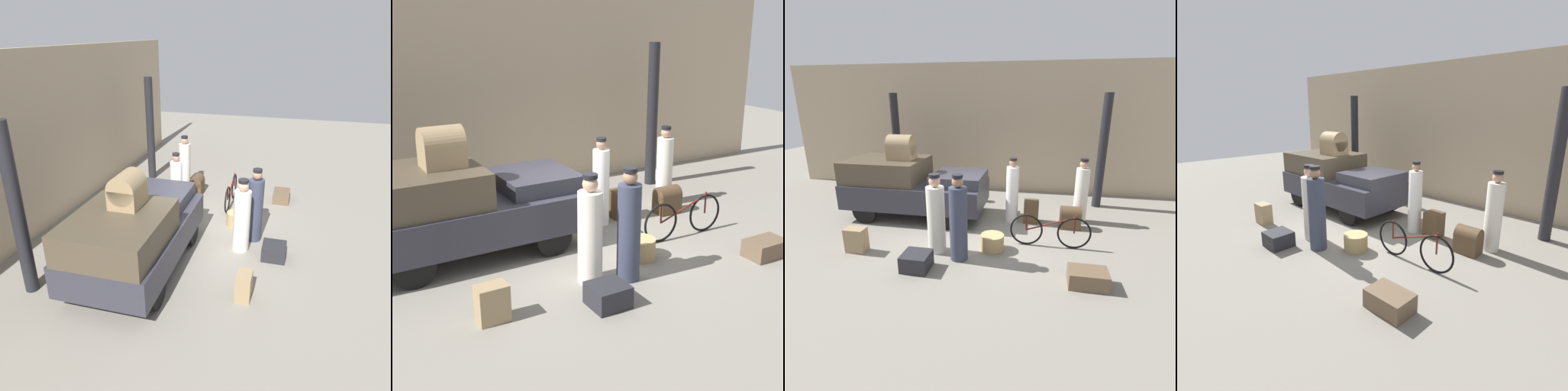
% 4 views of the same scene
% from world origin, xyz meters
% --- Properties ---
extents(ground_plane, '(30.00, 30.00, 0.00)m').
position_xyz_m(ground_plane, '(0.00, 0.00, 0.00)').
color(ground_plane, gray).
extents(station_building_facade, '(16.00, 0.15, 4.50)m').
position_xyz_m(station_building_facade, '(0.00, 4.08, 2.25)').
color(station_building_facade, tan).
rests_on(station_building_facade, ground).
extents(canopy_pillar_left, '(0.27, 0.27, 3.48)m').
position_xyz_m(canopy_pillar_left, '(-3.20, 2.72, 1.74)').
color(canopy_pillar_left, black).
rests_on(canopy_pillar_left, ground).
extents(canopy_pillar_right, '(0.27, 0.27, 3.48)m').
position_xyz_m(canopy_pillar_right, '(3.51, 2.72, 1.74)').
color(canopy_pillar_right, black).
rests_on(canopy_pillar_right, ground).
extents(truck, '(3.93, 1.90, 1.66)m').
position_xyz_m(truck, '(-1.96, 0.93, 0.91)').
color(truck, black).
rests_on(truck, ground).
extents(bicycle, '(1.84, 0.04, 0.81)m').
position_xyz_m(bicycle, '(1.96, -0.42, 0.39)').
color(bicycle, black).
rests_on(bicycle, ground).
extents(wicker_basket, '(0.53, 0.53, 0.36)m').
position_xyz_m(wicker_basket, '(0.68, -0.82, 0.18)').
color(wicker_basket, tan).
rests_on(wicker_basket, ground).
extents(porter_with_bicycle, '(0.38, 0.38, 1.87)m').
position_xyz_m(porter_with_bicycle, '(0.04, -1.36, 0.86)').
color(porter_with_bicycle, '#33384C').
rests_on(porter_with_bicycle, ground).
extents(porter_lifting_near_truck, '(0.34, 0.34, 1.80)m').
position_xyz_m(porter_lifting_near_truck, '(0.95, 0.96, 0.84)').
color(porter_lifting_near_truck, white).
rests_on(porter_lifting_near_truck, ground).
extents(porter_carrying_trunk, '(0.36, 0.36, 1.79)m').
position_xyz_m(porter_carrying_trunk, '(2.81, 1.28, 0.82)').
color(porter_carrying_trunk, silver).
rests_on(porter_carrying_trunk, ground).
extents(conductor_in_dark_uniform, '(0.40, 0.40, 1.80)m').
position_xyz_m(conductor_in_dark_uniform, '(-0.53, -1.12, 0.82)').
color(conductor_in_dark_uniform, silver).
rests_on(conductor_in_dark_uniform, ground).
extents(trunk_umber_medium, '(0.55, 0.54, 0.34)m').
position_xyz_m(trunk_umber_medium, '(-0.71, -1.93, 0.17)').
color(trunk_umber_medium, '#232328').
rests_on(trunk_umber_medium, ground).
extents(suitcase_tan_flat, '(0.40, 0.38, 0.62)m').
position_xyz_m(suitcase_tan_flat, '(1.49, 1.02, 0.31)').
color(suitcase_tan_flat, '#4C3823').
rests_on(suitcase_tan_flat, ground).
extents(trunk_wicker_pale, '(0.45, 0.30, 0.55)m').
position_xyz_m(trunk_wicker_pale, '(-2.32, -1.47, 0.28)').
color(trunk_wicker_pale, '#937A56').
rests_on(trunk_wicker_pale, ground).
extents(trunk_barrel_dark, '(0.53, 0.38, 0.60)m').
position_xyz_m(trunk_barrel_dark, '(2.53, 0.78, 0.30)').
color(trunk_barrel_dark, '#4C3823').
rests_on(trunk_barrel_dark, ground).
extents(trunk_large_brown, '(0.71, 0.48, 0.32)m').
position_xyz_m(trunk_large_brown, '(2.63, -1.89, 0.16)').
color(trunk_large_brown, brown).
rests_on(trunk_large_brown, ground).
extents(trunk_on_truck_roof, '(0.70, 0.58, 0.70)m').
position_xyz_m(trunk_on_truck_roof, '(-2.20, 0.93, 1.98)').
color(trunk_on_truck_roof, '#937A56').
rests_on(trunk_on_truck_roof, truck).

